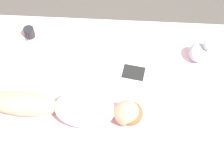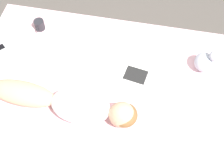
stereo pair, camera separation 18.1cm
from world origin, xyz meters
name	(u,v)px [view 2 (the right image)]	position (x,y,z in m)	size (l,w,h in m)	color
ground_plane	(104,117)	(0.00, 0.00, 0.00)	(12.00, 12.00, 0.00)	#4C4742
bed	(103,104)	(0.00, 0.00, 0.25)	(1.66, 2.34, 0.50)	tan
person	(71,103)	(0.22, -0.20, 0.59)	(0.33, 1.22, 0.20)	tan
open_magazine	(140,66)	(-0.30, 0.27, 0.51)	(0.49, 0.34, 0.01)	white
coffee_mug	(39,25)	(-0.55, -0.71, 0.55)	(0.13, 0.09, 0.10)	#232328
plush_toy	(205,61)	(-0.39, 0.80, 0.59)	(0.18, 0.18, 0.22)	#B2BCCC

